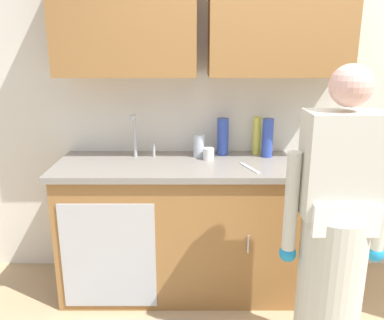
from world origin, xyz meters
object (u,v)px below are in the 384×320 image
bottle_dish_liquid (224,137)px  cup_by_sink (210,154)px  bottle_water_tall (258,136)px  bottle_soap (330,140)px  sink (140,164)px  person_at_sink (335,248)px  sponge (323,160)px  bottle_water_short (269,138)px  knife_on_counter (251,168)px  bottle_cleaner_spray (201,146)px

bottle_dish_liquid → cup_by_sink: bottle_dish_liquid is taller
bottle_water_tall → bottle_soap: bearing=-3.9°
sink → cup_by_sink: sink is taller
person_at_sink → sponge: bearing=79.0°
bottle_water_short → knife_on_counter: (-0.16, -0.28, -0.13)m
bottle_dish_liquid → cup_by_sink: (-0.11, -0.14, -0.09)m
cup_by_sink → sponge: 0.76m
cup_by_sink → sponge: bearing=-4.7°
bottle_dish_liquid → knife_on_counter: bottle_dish_liquid is taller
person_at_sink → knife_on_counter: person_at_sink is taller
bottle_water_tall → cup_by_sink: 0.39m
person_at_sink → bottle_soap: size_ratio=7.26×
bottle_water_tall → bottle_cleaner_spray: size_ratio=1.68×
bottle_cleaner_spray → knife_on_counter: bearing=-41.1°
bottle_dish_liquid → bottle_water_short: bearing=-11.1°
cup_by_sink → sink: bearing=-172.8°
bottle_water_tall → bottle_soap: 0.50m
bottle_cleaner_spray → bottle_soap: (0.92, 0.04, 0.03)m
knife_on_counter → bottle_cleaner_spray: bearing=28.5°
bottle_dish_liquid → sponge: (0.65, -0.20, -0.12)m
bottle_water_tall → bottle_water_short: (0.06, -0.07, 0.00)m
bottle_soap → person_at_sink: bearing=-104.5°
bottle_water_tall → bottle_dish_liquid: size_ratio=1.03×
bottle_water_tall → knife_on_counter: 0.39m
knife_on_counter → bottle_soap: bearing=-82.2°
cup_by_sink → knife_on_counter: 0.33m
sink → sponge: 1.23m
bottle_water_tall → sponge: (0.41, -0.21, -0.12)m
bottle_water_short → sink: bearing=-171.1°
bottle_dish_liquid → bottle_water_short: (0.31, -0.06, 0.00)m
person_at_sink → bottle_water_tall: size_ratio=6.00×
bottle_soap → bottle_water_short: size_ratio=0.82×
cup_by_sink → person_at_sink: bearing=-51.8°
bottle_cleaner_spray → knife_on_counter: size_ratio=0.67×
bottle_dish_liquid → bottle_soap: (0.75, -0.02, -0.02)m
bottle_cleaner_spray → bottle_soap: 0.92m
sink → person_at_sink: size_ratio=0.31×
bottle_soap → bottle_water_tall: bearing=176.1°
bottle_water_tall → bottle_water_short: bearing=-49.1°
bottle_water_tall → bottle_cleaner_spray: bottle_water_tall is taller
bottle_cleaner_spray → bottle_water_short: bearing=0.2°
bottle_dish_liquid → knife_on_counter: (0.15, -0.34, -0.13)m
person_at_sink → sink: bearing=146.4°
person_at_sink → sponge: (0.14, 0.72, 0.26)m
bottle_water_tall → bottle_water_short: size_ratio=0.99×
bottle_cleaner_spray → bottle_water_tall: bearing=10.3°
bottle_soap → cup_by_sink: (-0.85, -0.12, -0.07)m
sponge → bottle_soap: bearing=62.8°
knife_on_counter → bottle_water_short: bearing=-49.9°
sink → sponge: size_ratio=4.55×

